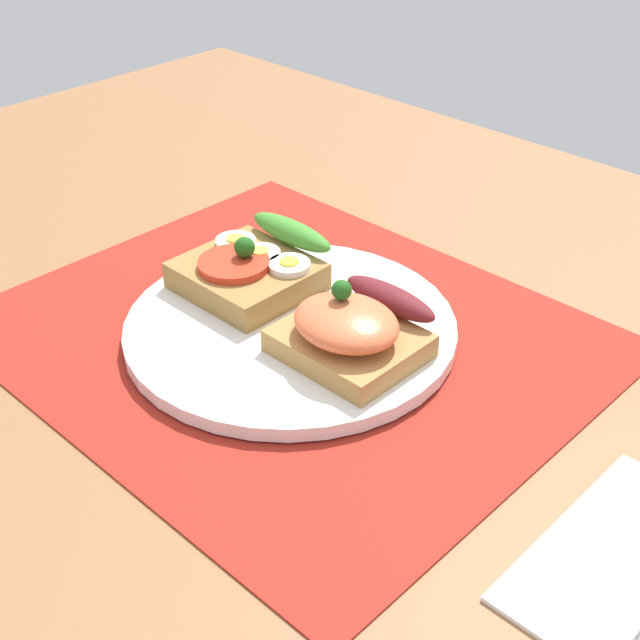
# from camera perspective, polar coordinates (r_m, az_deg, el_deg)

# --- Properties ---
(ground_plane) EXTENTS (1.20, 0.90, 0.03)m
(ground_plane) POSITION_cam_1_polar(r_m,az_deg,el_deg) (0.66, -1.87, -2.24)
(ground_plane) COLOR #905F3A
(placemat) EXTENTS (0.42, 0.36, 0.00)m
(placemat) POSITION_cam_1_polar(r_m,az_deg,el_deg) (0.65, -1.90, -0.99)
(placemat) COLOR maroon
(placemat) RESTS_ON ground_plane
(plate) EXTENTS (0.24, 0.24, 0.01)m
(plate) POSITION_cam_1_polar(r_m,az_deg,el_deg) (0.65, -1.91, -0.49)
(plate) COLOR white
(plate) RESTS_ON placemat
(sandwich_egg_tomato) EXTENTS (0.10, 0.10, 0.04)m
(sandwich_egg_tomato) POSITION_cam_1_polar(r_m,az_deg,el_deg) (0.68, -4.34, 3.41)
(sandwich_egg_tomato) COLOR olive
(sandwich_egg_tomato) RESTS_ON plate
(sandwich_salmon) EXTENTS (0.09, 0.09, 0.06)m
(sandwich_salmon) POSITION_cam_1_polar(r_m,az_deg,el_deg) (0.60, 2.07, -0.61)
(sandwich_salmon) COLOR #AF8045
(sandwich_salmon) RESTS_ON plate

